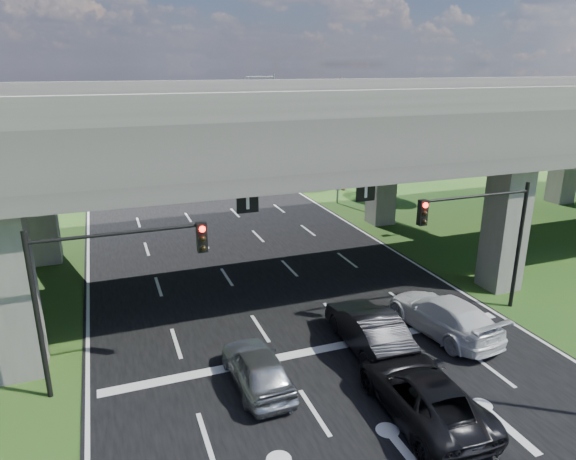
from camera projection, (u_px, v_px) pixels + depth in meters
ground at (363, 401)px, 17.45m from camera, size 160.00×160.00×0.00m
road at (270, 287)px, 26.37m from camera, size 18.00×120.00×0.03m
overpass at (256, 127)px, 25.72m from camera, size 80.00×15.00×10.00m
signal_right at (484, 227)px, 22.27m from camera, size 5.76×0.54×6.00m
signal_left at (104, 276)px, 17.10m from camera, size 5.76×0.54×6.00m
streetlight_far at (335, 132)px, 40.40m from camera, size 3.38×0.25×10.00m
streetlight_beyond at (271, 114)px, 54.68m from camera, size 3.38×0.25×10.00m
tree_left_far at (36, 128)px, 49.07m from camera, size 4.80×4.80×8.32m
tree_right_near at (345, 141)px, 45.36m from camera, size 4.20×4.20×7.28m
tree_right_mid at (337, 132)px, 53.59m from camera, size 3.91×3.90×6.76m
tree_right_far at (276, 120)px, 59.21m from camera, size 4.50×4.50×7.80m
car_silver at (257, 367)px, 18.02m from camera, size 1.83×4.36×1.47m
car_dark at (368, 329)px, 20.46m from camera, size 2.07×5.19×1.68m
car_white at (443, 315)px, 21.65m from camera, size 2.88×5.73×1.60m
car_trailing at (423, 394)px, 16.51m from camera, size 2.80×5.63×1.53m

